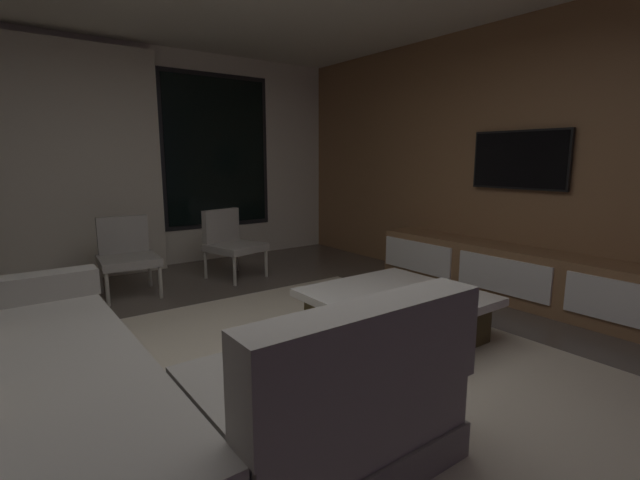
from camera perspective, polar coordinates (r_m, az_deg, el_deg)
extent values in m
plane|color=#564C44|center=(2.85, -6.15, -18.37)|extent=(9.20, 9.20, 0.00)
cube|color=silver|center=(5.97, -24.77, 9.19)|extent=(6.60, 0.12, 2.70)
cube|color=black|center=(6.31, -12.91, 10.78)|extent=(1.52, 0.02, 2.02)
cube|color=black|center=(6.29, -12.85, 10.78)|extent=(1.40, 0.03, 1.90)
cube|color=beige|center=(5.70, -29.81, 8.27)|extent=(2.10, 0.12, 2.60)
cube|color=#8E6642|center=(4.83, 27.07, 8.98)|extent=(0.12, 7.80, 2.70)
cube|color=beige|center=(2.95, 1.03, -17.17)|extent=(3.20, 3.80, 0.01)
cube|color=gray|center=(2.67, -30.77, -19.75)|extent=(0.90, 2.50, 0.18)
cube|color=#9E9991|center=(2.58, -31.21, -15.67)|extent=(0.86, 2.42, 0.24)
cube|color=#9E9991|center=(3.60, -33.34, -5.19)|extent=(0.90, 0.20, 0.18)
cube|color=gray|center=(2.29, -0.67, -23.49)|extent=(1.10, 0.90, 0.18)
cube|color=#9E9991|center=(2.18, -0.68, -18.90)|extent=(1.07, 0.86, 0.24)
cube|color=#9E9991|center=(1.80, 6.05, -14.26)|extent=(1.10, 0.20, 0.40)
cube|color=#41361B|center=(3.56, 9.43, -9.86)|extent=(1.00, 1.00, 0.30)
cube|color=white|center=(3.50, 9.52, -7.09)|extent=(1.16, 1.16, 0.06)
cube|color=purple|center=(3.32, 10.85, -7.36)|extent=(0.23, 0.22, 0.02)
cube|color=#5B44A8|center=(3.33, 11.15, -6.88)|extent=(0.21, 0.22, 0.03)
cube|color=#375A48|center=(3.30, 11.44, -6.50)|extent=(0.21, 0.20, 0.03)
cylinder|color=#B2ADA0|center=(5.29, -6.80, -2.74)|extent=(0.04, 0.04, 0.36)
cylinder|color=#B2ADA0|center=(4.98, -10.72, -3.69)|extent=(0.04, 0.04, 0.36)
cylinder|color=#B2ADA0|center=(5.65, -10.40, -2.01)|extent=(0.04, 0.04, 0.36)
cylinder|color=#B2ADA0|center=(5.36, -14.25, -2.84)|extent=(0.04, 0.04, 0.36)
cube|color=#9E9991|center=(5.28, -10.61, -0.89)|extent=(0.67, 0.68, 0.08)
cube|color=#9E9991|center=(5.42, -12.37, 1.80)|extent=(0.49, 0.21, 0.38)
cylinder|color=#B2ADA0|center=(4.74, -19.47, -4.83)|extent=(0.04, 0.04, 0.36)
cylinder|color=#B2ADA0|center=(4.66, -25.24, -5.46)|extent=(0.04, 0.04, 0.36)
cylinder|color=#B2ADA0|center=(5.21, -20.68, -3.55)|extent=(0.04, 0.04, 0.36)
cylinder|color=#B2ADA0|center=(5.15, -25.93, -4.10)|extent=(0.04, 0.04, 0.36)
cube|color=#9E9991|center=(4.89, -22.98, -2.41)|extent=(0.58, 0.60, 0.08)
cube|color=#9E9991|center=(5.09, -23.59, 0.64)|extent=(0.49, 0.12, 0.38)
cube|color=#8E6642|center=(4.76, 23.41, -4.03)|extent=(0.44, 3.10, 0.52)
cube|color=white|center=(4.13, 34.41, -6.71)|extent=(0.02, 0.93, 0.33)
cube|color=white|center=(4.55, 21.95, -4.20)|extent=(0.02, 0.93, 0.33)
cube|color=white|center=(5.16, 12.06, -2.05)|extent=(0.02, 0.93, 0.33)
cube|color=#39281A|center=(4.41, 32.65, -7.81)|extent=(0.33, 0.68, 0.19)
cube|color=#579A43|center=(4.36, 34.57, -8.19)|extent=(0.03, 0.04, 0.19)
cube|color=#7ED46C|center=(4.40, 33.26, -8.13)|extent=(0.03, 0.04, 0.16)
cube|color=#BEB88D|center=(4.43, 32.01, -7.69)|extent=(0.03, 0.04, 0.19)
cube|color=#7EC060|center=(4.47, 30.75, -7.62)|extent=(0.03, 0.04, 0.16)
cube|color=#CD587C|center=(4.50, 29.55, -7.19)|extent=(0.03, 0.04, 0.19)
cube|color=black|center=(4.85, 23.84, 9.23)|extent=(0.04, 0.98, 0.57)
cube|color=black|center=(4.85, 23.82, 9.23)|extent=(0.05, 0.94, 0.53)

